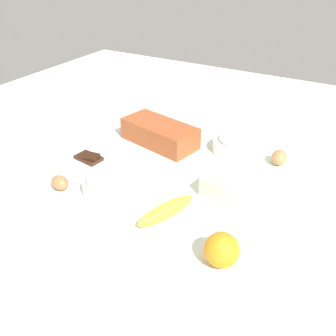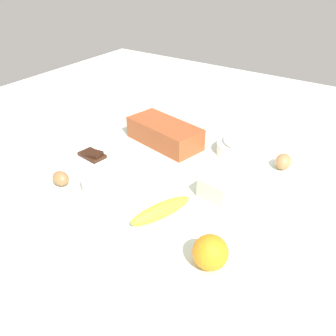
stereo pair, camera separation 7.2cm
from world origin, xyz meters
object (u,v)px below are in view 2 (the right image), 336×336
orange_fruit (210,252)px  chocolate_plate (92,157)px  egg_beside_bowl (283,161)px  loaf_pan (165,133)px  banana (161,210)px  flour_bowl (104,180)px  sugar_bowl (239,145)px  butter_block (216,189)px  egg_near_butter (61,178)px

orange_fruit → chocolate_plate: 0.60m
egg_beside_bowl → chocolate_plate: egg_beside_bowl is taller
loaf_pan → banana: 0.43m
loaf_pan → chocolate_plate: loaf_pan is taller
flour_bowl → banana: size_ratio=0.71×
sugar_bowl → butter_block: 0.29m
loaf_pan → flour_bowl: size_ratio=2.22×
sugar_bowl → orange_fruit: size_ratio=1.85×
butter_block → egg_beside_bowl: size_ratio=1.41×
orange_fruit → chocolate_plate: bearing=159.9°
loaf_pan → sugar_bowl: 0.27m
flour_bowl → orange_fruit: 0.42m
sugar_bowl → chocolate_plate: size_ratio=1.18×
loaf_pan → sugar_bowl: loaf_pan is taller
loaf_pan → egg_beside_bowl: loaf_pan is taller
egg_near_butter → chocolate_plate: (-0.03, 0.17, -0.01)m
banana → chocolate_plate: (-0.37, 0.12, -0.01)m
egg_near_butter → chocolate_plate: egg_near_butter is taller
banana → egg_beside_bowl: bearing=66.5°
loaf_pan → butter_block: size_ratio=3.35×
flour_bowl → loaf_pan: bearing=93.2°
butter_block → orange_fruit: bearing=-65.0°
loaf_pan → sugar_bowl: size_ratio=1.97×
banana → sugar_bowl: bearing=86.9°
loaf_pan → orange_fruit: (0.43, -0.44, -0.00)m
sugar_bowl → banana: sugar_bowl is taller
flour_bowl → egg_beside_bowl: 0.58m
flour_bowl → sugar_bowl: sugar_bowl is taller
banana → loaf_pan: bearing=123.3°
flour_bowl → sugar_bowl: bearing=60.5°
flour_bowl → butter_block: 0.33m
orange_fruit → egg_beside_bowl: (-0.01, 0.51, -0.02)m
sugar_bowl → butter_block: (0.06, -0.28, -0.00)m
flour_bowl → orange_fruit: orange_fruit is taller
orange_fruit → butter_block: size_ratio=0.92×
sugar_bowl → chocolate_plate: 0.51m
orange_fruit → banana: bearing=156.3°
banana → egg_beside_bowl: 0.47m
orange_fruit → butter_block: (-0.11, 0.24, -0.01)m
sugar_bowl → butter_block: size_ratio=1.70×
egg_beside_bowl → butter_block: bearing=-110.9°
butter_block → egg_beside_bowl: butter_block is taller
sugar_bowl → egg_beside_bowl: 0.16m
loaf_pan → egg_near_butter: bearing=-92.4°
flour_bowl → chocolate_plate: size_ratio=1.04×
flour_bowl → egg_near_butter: bearing=-154.4°
loaf_pan → butter_block: bearing=-20.1°
flour_bowl → orange_fruit: (0.41, -0.10, 0.01)m
sugar_bowl → loaf_pan: bearing=-162.8°
flour_bowl → orange_fruit: size_ratio=1.64×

